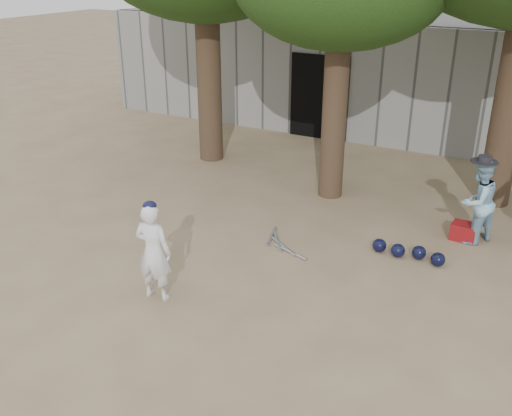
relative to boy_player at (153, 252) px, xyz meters
The scene contains 7 objects.
ground 0.95m from the boy_player, 73.55° to the left, with size 70.00×70.00×0.00m, color #937C5E.
boy_player is the anchor object (origin of this frame).
spectator_blue 5.44m from the boy_player, 47.17° to the left, with size 0.72×0.56×1.48m, color #8CBED9.
red_bag 5.39m from the boy_player, 48.28° to the left, with size 0.42×0.32×0.30m, color maroon.
back_building 10.95m from the boy_player, 89.10° to the left, with size 16.00×5.24×3.00m.
helmet_row 4.12m from the boy_player, 44.78° to the left, with size 1.19×0.32×0.23m.
bat_pile 2.54m from the boy_player, 69.15° to the left, with size 1.01×0.86×0.06m.
Camera 1 is at (4.44, -6.07, 4.53)m, focal length 40.00 mm.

